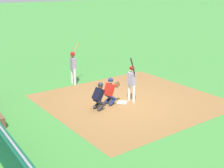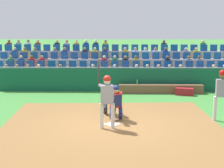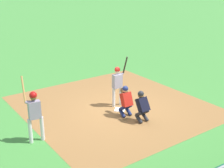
{
  "view_description": "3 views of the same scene",
  "coord_description": "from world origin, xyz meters",
  "px_view_note": "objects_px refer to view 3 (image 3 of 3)",
  "views": [
    {
      "loc": [
        11.45,
        -8.19,
        5.46
      ],
      "look_at": [
        -0.15,
        -0.47,
        0.97
      ],
      "focal_mm": 50.85,
      "sensor_mm": 36.0,
      "label": 1
    },
    {
      "loc": [
        -0.21,
        11.14,
        3.32
      ],
      "look_at": [
        0.01,
        -0.4,
        1.35
      ],
      "focal_mm": 54.01,
      "sensor_mm": 36.0,
      "label": 2
    },
    {
      "loc": [
        -6.76,
        -9.85,
        5.46
      ],
      "look_at": [
        -0.55,
        -0.23,
        1.35
      ],
      "focal_mm": 49.27,
      "sensor_mm": 36.0,
      "label": 3
    }
  ],
  "objects_px": {
    "home_plate_marker": "(120,110)",
    "catcher_crouching": "(126,99)",
    "batter_at_plate": "(118,82)",
    "home_plate_umpire": "(142,105)",
    "on_deck_batter": "(34,111)"
  },
  "relations": [
    {
      "from": "home_plate_umpire",
      "to": "catcher_crouching",
      "type": "bearing_deg",
      "value": 107.41
    },
    {
      "from": "catcher_crouching",
      "to": "home_plate_umpire",
      "type": "relative_size",
      "value": 1.03
    },
    {
      "from": "on_deck_batter",
      "to": "catcher_crouching",
      "type": "bearing_deg",
      "value": -0.1
    },
    {
      "from": "batter_at_plate",
      "to": "home_plate_umpire",
      "type": "distance_m",
      "value": 1.82
    },
    {
      "from": "home_plate_umpire",
      "to": "batter_at_plate",
      "type": "bearing_deg",
      "value": 88.41
    },
    {
      "from": "home_plate_marker",
      "to": "home_plate_umpire",
      "type": "height_order",
      "value": "home_plate_umpire"
    },
    {
      "from": "home_plate_marker",
      "to": "catcher_crouching",
      "type": "distance_m",
      "value": 0.93
    },
    {
      "from": "home_plate_marker",
      "to": "on_deck_batter",
      "type": "distance_m",
      "value": 4.08
    },
    {
      "from": "batter_at_plate",
      "to": "home_plate_marker",
      "type": "bearing_deg",
      "value": -110.75
    },
    {
      "from": "home_plate_umpire",
      "to": "on_deck_batter",
      "type": "bearing_deg",
      "value": 169.15
    },
    {
      "from": "batter_at_plate",
      "to": "catcher_crouching",
      "type": "xyz_separation_m",
      "value": [
        -0.29,
        -1.02,
        -0.38
      ]
    },
    {
      "from": "home_plate_marker",
      "to": "batter_at_plate",
      "type": "distance_m",
      "value": 1.18
    },
    {
      "from": "catcher_crouching",
      "to": "on_deck_batter",
      "type": "distance_m",
      "value": 3.77
    },
    {
      "from": "catcher_crouching",
      "to": "home_plate_umpire",
      "type": "xyz_separation_m",
      "value": [
        0.24,
        -0.76,
        -0.03
      ]
    },
    {
      "from": "catcher_crouching",
      "to": "on_deck_batter",
      "type": "relative_size",
      "value": 0.57
    }
  ]
}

